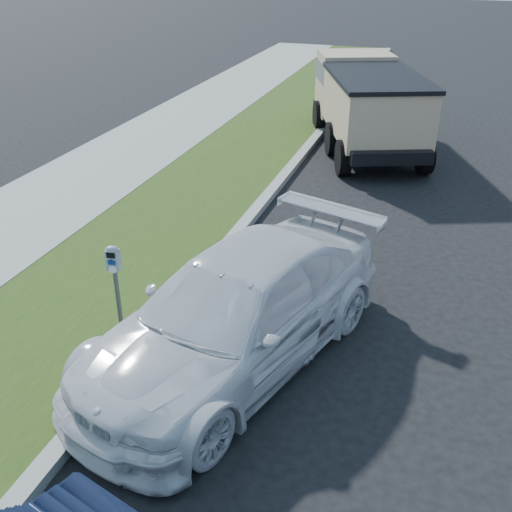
% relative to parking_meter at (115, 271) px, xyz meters
% --- Properties ---
extents(ground, '(120.00, 120.00, 0.00)m').
position_rel_parking_meter_xyz_m(ground, '(3.04, 0.32, -1.15)').
color(ground, black).
rests_on(ground, ground).
extents(streetside, '(6.12, 50.00, 0.15)m').
position_rel_parking_meter_xyz_m(streetside, '(-2.53, 2.32, -1.08)').
color(streetside, gray).
rests_on(streetside, ground).
extents(parking_meter, '(0.21, 0.16, 1.41)m').
position_rel_parking_meter_xyz_m(parking_meter, '(0.00, 0.00, 0.00)').
color(parking_meter, '#3F4247').
rests_on(parking_meter, ground).
extents(white_wagon, '(3.70, 5.72, 1.54)m').
position_rel_parking_meter_xyz_m(white_wagon, '(1.77, 0.17, -0.38)').
color(white_wagon, silver).
rests_on(white_wagon, ground).
extents(dump_truck, '(4.08, 6.17, 2.28)m').
position_rel_parking_meter_xyz_m(dump_truck, '(1.84, 10.47, 0.13)').
color(dump_truck, black).
rests_on(dump_truck, ground).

